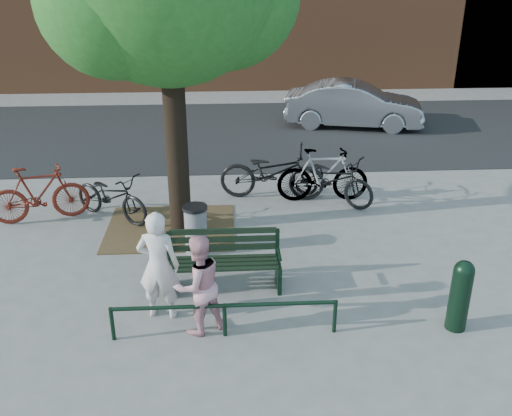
{
  "coord_description": "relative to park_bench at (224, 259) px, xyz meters",
  "views": [
    {
      "loc": [
        0.05,
        -7.61,
        4.76
      ],
      "look_at": [
        0.55,
        1.0,
        0.91
      ],
      "focal_mm": 40.0,
      "sensor_mm": 36.0,
      "label": 1
    }
  ],
  "objects": [
    {
      "name": "dirt_pit",
      "position": [
        -1.0,
        2.12,
        -0.47
      ],
      "size": [
        2.4,
        2.0,
        0.02
      ],
      "primitive_type": "cube",
      "color": "brown",
      "rests_on": "ground"
    },
    {
      "name": "parked_car",
      "position": [
        3.94,
        8.86,
        0.19
      ],
      "size": [
        4.25,
        2.27,
        1.33
      ],
      "primitive_type": "imported",
      "rotation": [
        0.0,
        0.0,
        1.35
      ],
      "color": "gray",
      "rests_on": "ground"
    },
    {
      "name": "person_left",
      "position": [
        -0.9,
        -0.74,
        0.34
      ],
      "size": [
        0.65,
        0.48,
        1.63
      ],
      "primitive_type": "imported",
      "rotation": [
        0.0,
        0.0,
        2.98
      ],
      "color": "beige",
      "rests_on": "ground"
    },
    {
      "name": "bicycle_a",
      "position": [
        -2.16,
        2.63,
        -0.0
      ],
      "size": [
        1.85,
        1.56,
        0.95
      ],
      "primitive_type": "imported",
      "rotation": [
        0.0,
        0.0,
        0.95
      ],
      "color": "black",
      "rests_on": "ground"
    },
    {
      "name": "bollard",
      "position": [
        3.2,
        -1.28,
        0.09
      ],
      "size": [
        0.28,
        0.28,
        1.05
      ],
      "color": "black",
      "rests_on": "ground"
    },
    {
      "name": "bicycle_b",
      "position": [
        -3.53,
        2.63,
        0.08
      ],
      "size": [
        1.93,
        0.97,
        1.11
      ],
      "primitive_type": "imported",
      "rotation": [
        0.0,
        0.0,
        1.83
      ],
      "color": "#5A160C",
      "rests_on": "ground"
    },
    {
      "name": "bicycle_d",
      "position": [
        2.08,
        3.29,
        0.09
      ],
      "size": [
        1.91,
        0.56,
        1.14
      ],
      "primitive_type": "imported",
      "rotation": [
        0.0,
        0.0,
        1.56
      ],
      "color": "gray",
      "rests_on": "ground"
    },
    {
      "name": "guard_railing",
      "position": [
        0.0,
        -1.28,
        -0.08
      ],
      "size": [
        3.06,
        0.06,
        0.51
      ],
      "color": "black",
      "rests_on": "ground"
    },
    {
      "name": "bicycle_c",
      "position": [
        1.04,
        3.48,
        0.1
      ],
      "size": [
        2.29,
        1.09,
        1.16
      ],
      "primitive_type": "imported",
      "rotation": [
        0.0,
        0.0,
        1.42
      ],
      "color": "black",
      "rests_on": "ground"
    },
    {
      "name": "bicycle_e",
      "position": [
        2.26,
        3.22,
        0.03
      ],
      "size": [
        1.92,
        1.77,
        1.02
      ],
      "primitive_type": "imported",
      "rotation": [
        0.0,
        0.0,
        0.87
      ],
      "color": "black",
      "rests_on": "ground"
    },
    {
      "name": "road",
      "position": [
        0.0,
        8.42,
        -0.47
      ],
      "size": [
        40.0,
        7.0,
        0.01
      ],
      "primitive_type": "cube",
      "color": "black",
      "rests_on": "ground"
    },
    {
      "name": "park_bench",
      "position": [
        0.0,
        0.0,
        0.0
      ],
      "size": [
        1.74,
        0.54,
        0.97
      ],
      "color": "black",
      "rests_on": "ground"
    },
    {
      "name": "ground",
      "position": [
        0.0,
        -0.08,
        -0.48
      ],
      "size": [
        90.0,
        90.0,
        0.0
      ],
      "primitive_type": "plane",
      "color": "gray",
      "rests_on": "ground"
    },
    {
      "name": "person_right",
      "position": [
        -0.34,
        -1.13,
        0.24
      ],
      "size": [
        0.88,
        0.82,
        1.44
      ],
      "primitive_type": "imported",
      "rotation": [
        0.0,
        0.0,
        3.65
      ],
      "color": "#D29099",
      "rests_on": "ground"
    },
    {
      "name": "litter_bin",
      "position": [
        -0.47,
        1.16,
        -0.04
      ],
      "size": [
        0.42,
        0.42,
        0.87
      ],
      "color": "gray",
      "rests_on": "ground"
    }
  ]
}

